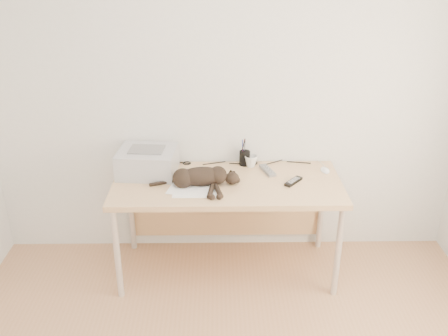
{
  "coord_description": "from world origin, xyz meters",
  "views": [
    {
      "loc": [
        -0.07,
        -1.73,
        2.29
      ],
      "look_at": [
        -0.02,
        1.34,
        0.87
      ],
      "focal_mm": 40.0,
      "sensor_mm": 36.0,
      "label": 1
    }
  ],
  "objects_px": {
    "desk": "(227,193)",
    "mug": "(251,161)",
    "pen_cup": "(245,158)",
    "mouse": "(325,169)",
    "cat": "(199,178)",
    "printer": "(148,161)"
  },
  "relations": [
    {
      "from": "desk",
      "to": "mouse",
      "type": "distance_m",
      "value": 0.74
    },
    {
      "from": "desk",
      "to": "cat",
      "type": "xyz_separation_m",
      "value": [
        -0.19,
        -0.14,
        0.19
      ]
    },
    {
      "from": "desk",
      "to": "pen_cup",
      "type": "xyz_separation_m",
      "value": [
        0.14,
        0.2,
        0.19
      ]
    },
    {
      "from": "printer",
      "to": "mouse",
      "type": "distance_m",
      "value": 1.29
    },
    {
      "from": "desk",
      "to": "cat",
      "type": "relative_size",
      "value": 2.55
    },
    {
      "from": "printer",
      "to": "desk",
      "type": "bearing_deg",
      "value": -6.45
    },
    {
      "from": "pen_cup",
      "to": "cat",
      "type": "bearing_deg",
      "value": -133.64
    },
    {
      "from": "pen_cup",
      "to": "mouse",
      "type": "bearing_deg",
      "value": -11.68
    },
    {
      "from": "desk",
      "to": "printer",
      "type": "xyz_separation_m",
      "value": [
        -0.57,
        0.06,
        0.23
      ]
    },
    {
      "from": "desk",
      "to": "mouse",
      "type": "height_order",
      "value": "mouse"
    },
    {
      "from": "printer",
      "to": "cat",
      "type": "height_order",
      "value": "printer"
    },
    {
      "from": "printer",
      "to": "pen_cup",
      "type": "relative_size",
      "value": 2.14
    },
    {
      "from": "cat",
      "to": "mug",
      "type": "height_order",
      "value": "cat"
    },
    {
      "from": "printer",
      "to": "pen_cup",
      "type": "xyz_separation_m",
      "value": [
        0.71,
        0.14,
        -0.04
      ]
    },
    {
      "from": "desk",
      "to": "mug",
      "type": "height_order",
      "value": "mug"
    },
    {
      "from": "cat",
      "to": "printer",
      "type": "bearing_deg",
      "value": 146.45
    },
    {
      "from": "printer",
      "to": "mouse",
      "type": "relative_size",
      "value": 4.02
    },
    {
      "from": "printer",
      "to": "pen_cup",
      "type": "height_order",
      "value": "pen_cup"
    },
    {
      "from": "printer",
      "to": "pen_cup",
      "type": "bearing_deg",
      "value": 11.16
    },
    {
      "from": "cat",
      "to": "mouse",
      "type": "bearing_deg",
      "value": 9.31
    },
    {
      "from": "printer",
      "to": "mouse",
      "type": "height_order",
      "value": "printer"
    },
    {
      "from": "mug",
      "to": "pen_cup",
      "type": "height_order",
      "value": "pen_cup"
    }
  ]
}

